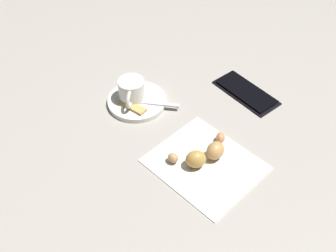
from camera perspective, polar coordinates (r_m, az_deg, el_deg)
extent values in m
plane|color=#A8A297|center=(0.86, 0.08, -0.95)|extent=(1.80, 1.80, 0.00)
cylinder|color=white|center=(0.92, -4.18, 3.35)|extent=(0.13, 0.13, 0.01)
cylinder|color=white|center=(0.91, -4.69, 5.00)|extent=(0.06, 0.06, 0.05)
cylinder|color=black|center=(0.91, -4.69, 5.03)|extent=(0.05, 0.05, 0.00)
torus|color=white|center=(0.88, -5.18, 3.58)|extent=(0.03, 0.03, 0.04)
cube|color=silver|center=(0.90, -1.94, 3.07)|extent=(0.09, 0.08, 0.00)
ellipsoid|color=silver|center=(0.91, -6.22, 3.59)|extent=(0.03, 0.03, 0.01)
cube|color=tan|center=(0.90, -4.82, 2.67)|extent=(0.07, 0.03, 0.01)
cube|color=silver|center=(0.80, 4.81, -5.22)|extent=(0.21, 0.18, 0.00)
ellipsoid|color=tan|center=(0.80, 0.67, -4.31)|extent=(0.03, 0.02, 0.02)
ellipsoid|color=gold|center=(0.79, 3.76, -4.46)|extent=(0.05, 0.05, 0.03)
ellipsoid|color=tan|center=(0.80, 6.37, -3.29)|extent=(0.04, 0.04, 0.03)
ellipsoid|color=tan|center=(0.84, 7.05, -1.54)|extent=(0.03, 0.03, 0.02)
cube|color=black|center=(0.96, 10.44, 4.47)|extent=(0.15, 0.07, 0.01)
cube|color=black|center=(0.95, 10.47, 4.67)|extent=(0.14, 0.06, 0.00)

